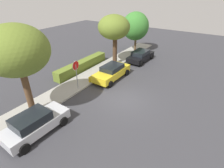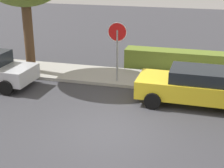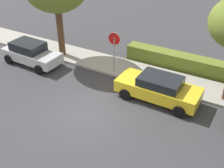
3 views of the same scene
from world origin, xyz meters
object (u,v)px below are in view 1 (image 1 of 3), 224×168
at_px(parked_car_yellow, 112,72).
at_px(street_tree_mid_block, 16,51).
at_px(stop_sign, 76,70).
at_px(parked_car_silver, 35,123).
at_px(fire_hydrant, 90,80).
at_px(street_tree_near_corner, 114,28).
at_px(parked_car_black, 141,56).
at_px(street_tree_far, 135,26).

distance_m(parked_car_yellow, street_tree_mid_block, 9.17).
xyz_separation_m(stop_sign, parked_car_silver, (-5.56, -1.59, -1.16)).
height_order(stop_sign, fire_hydrant, stop_sign).
relative_size(stop_sign, street_tree_near_corner, 0.48).
distance_m(parked_car_black, street_tree_mid_block, 14.90).
relative_size(parked_car_yellow, street_tree_mid_block, 0.71).
relative_size(parked_car_silver, street_tree_far, 0.76).
relative_size(stop_sign, street_tree_far, 0.51).
bearing_deg(street_tree_mid_block, parked_car_black, -8.62).
bearing_deg(street_tree_far, stop_sign, -176.71).
bearing_deg(parked_car_silver, street_tree_far, 7.21).
relative_size(parked_car_silver, parked_car_black, 0.95).
relative_size(parked_car_black, street_tree_far, 0.81).
bearing_deg(parked_car_black, street_tree_far, 38.52).
bearing_deg(parked_car_silver, street_tree_mid_block, 61.05).
bearing_deg(street_tree_near_corner, fire_hydrant, -173.02).
bearing_deg(parked_car_yellow, street_tree_mid_block, 167.45).
height_order(street_tree_mid_block, street_tree_far, street_tree_mid_block).
bearing_deg(parked_car_yellow, street_tree_far, 12.99).
height_order(parked_car_black, fire_hydrant, parked_car_black).
xyz_separation_m(parked_car_black, fire_hydrant, (-8.17, 1.61, -0.36)).
xyz_separation_m(parked_car_silver, fire_hydrant, (7.08, 1.44, -0.42)).
distance_m(street_tree_near_corner, fire_hydrant, 6.77).
bearing_deg(stop_sign, parked_car_yellow, -21.53).
bearing_deg(parked_car_black, street_tree_near_corner, 140.42).
xyz_separation_m(parked_car_silver, parked_car_black, (15.25, -0.17, -0.06)).
bearing_deg(street_tree_mid_block, street_tree_near_corner, 0.66).
bearing_deg(fire_hydrant, street_tree_far, 4.48).
relative_size(stop_sign, parked_car_yellow, 0.61).
distance_m(parked_car_yellow, fire_hydrant, 2.42).
relative_size(street_tree_mid_block, street_tree_far, 1.18).
xyz_separation_m(parked_car_yellow, street_tree_near_corner, (3.38, 1.92, 3.61)).
xyz_separation_m(street_tree_near_corner, street_tree_far, (5.90, 0.22, -0.79)).
bearing_deg(parked_car_silver, parked_car_yellow, 1.17).
bearing_deg(fire_hydrant, stop_sign, 174.38).
height_order(street_tree_near_corner, street_tree_mid_block, street_tree_mid_block).
bearing_deg(stop_sign, street_tree_far, 3.29).
xyz_separation_m(parked_car_yellow, fire_hydrant, (-2.04, 1.25, -0.39)).
height_order(parked_car_silver, parked_car_black, parked_car_silver).
bearing_deg(fire_hydrant, parked_car_black, -11.17).
xyz_separation_m(parked_car_black, street_tree_near_corner, (-2.75, 2.28, 3.65)).
relative_size(stop_sign, street_tree_mid_block, 0.43).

